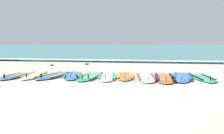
# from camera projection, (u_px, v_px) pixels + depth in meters

# --- Properties ---
(ground_plane) EXTENTS (80.00, 80.00, 0.00)m
(ground_plane) POSITION_uv_depth(u_px,v_px,m) (113.00, 77.00, 8.87)
(ground_plane) COLOR beige
(sea) EXTENTS (80.00, 60.00, 0.10)m
(sea) POSITION_uv_depth(u_px,v_px,m) (157.00, 48.00, 43.81)
(sea) COLOR teal
(sea) RESTS_ON ground
(wave_foam_strip) EXTENTS (80.00, 0.80, 0.11)m
(wave_foam_strip) POSITION_uv_depth(u_px,v_px,m) (136.00, 61.00, 14.87)
(wave_foam_strip) COLOR white
(wave_foam_strip) RESTS_ON ground
(surfboard_0) EXTENTS (0.67, 2.01, 0.18)m
(surfboard_0) POSITION_uv_depth(u_px,v_px,m) (16.00, 76.00, 8.92)
(surfboard_0) COLOR #3875CC
(surfboard_0) RESTS_ON ground
(surfboard_1) EXTENTS (0.95, 2.32, 0.18)m
(surfboard_1) POSITION_uv_depth(u_px,v_px,m) (35.00, 75.00, 9.15)
(surfboard_1) COLOR white
(surfboard_1) RESTS_ON ground
(surfboard_2) EXTENTS (0.78, 2.41, 0.18)m
(surfboard_2) POSITION_uv_depth(u_px,v_px,m) (56.00, 75.00, 9.10)
(surfboard_2) COLOR #3875CC
(surfboard_2) RESTS_ON ground
(surfboard_3) EXTENTS (1.10, 2.29, 0.18)m
(surfboard_3) POSITION_uv_depth(u_px,v_px,m) (73.00, 75.00, 9.05)
(surfboard_3) COLOR #3875CC
(surfboard_3) RESTS_ON ground
(surfboard_4) EXTENTS (0.61, 2.29, 0.18)m
(surfboard_4) POSITION_uv_depth(u_px,v_px,m) (90.00, 76.00, 8.81)
(surfboard_4) COLOR #2DB793
(surfboard_4) RESTS_ON ground
(surfboard_5) EXTENTS (0.91, 2.29, 0.18)m
(surfboard_5) POSITION_uv_depth(u_px,v_px,m) (107.00, 77.00, 8.74)
(surfboard_5) COLOR white
(surfboard_5) RESTS_ON ground
(surfboard_6) EXTENTS (0.80, 2.19, 0.18)m
(surfboard_6) POSITION_uv_depth(u_px,v_px,m) (125.00, 76.00, 8.88)
(surfboard_6) COLOR orange
(surfboard_6) RESTS_ON ground
(surfboard_7) EXTENTS (0.93, 2.45, 0.18)m
(surfboard_7) POSITION_uv_depth(u_px,v_px,m) (146.00, 77.00, 8.59)
(surfboard_7) COLOR white
(surfboard_7) RESTS_ON ground
(surfboard_8) EXTENTS (0.77, 2.48, 0.18)m
(surfboard_8) POSITION_uv_depth(u_px,v_px,m) (164.00, 78.00, 8.45)
(surfboard_8) COLOR orange
(surfboard_8) RESTS_ON ground
(surfboard_9) EXTENTS (0.75, 2.53, 0.18)m
(surfboard_9) POSITION_uv_depth(u_px,v_px,m) (182.00, 77.00, 8.66)
(surfboard_9) COLOR #3875CC
(surfboard_9) RESTS_ON ground
(surfboard_10) EXTENTS (0.85, 2.06, 0.18)m
(surfboard_10) POSITION_uv_depth(u_px,v_px,m) (202.00, 78.00, 8.44)
(surfboard_10) COLOR #2DB793
(surfboard_10) RESTS_ON ground
(seaweed_clump_near_shoreline) EXTENTS (0.18, 0.14, 0.06)m
(seaweed_clump_near_shoreline) POSITION_uv_depth(u_px,v_px,m) (52.00, 65.00, 12.94)
(seaweed_clump_near_shoreline) COLOR #2D381E
(seaweed_clump_near_shoreline) RESTS_ON ground
(seaweed_clump_mid_sand) EXTENTS (0.21, 0.17, 0.07)m
(seaweed_clump_mid_sand) POSITION_uv_depth(u_px,v_px,m) (87.00, 64.00, 13.51)
(seaweed_clump_mid_sand) COLOR #4C4228
(seaweed_clump_mid_sand) RESTS_ON ground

